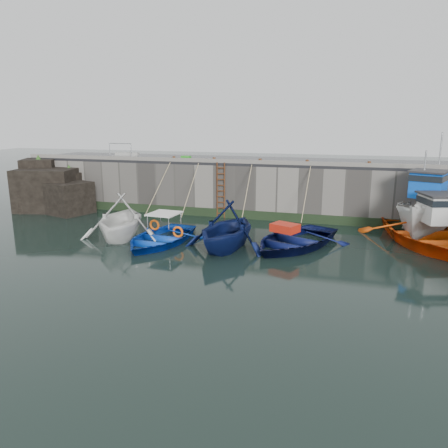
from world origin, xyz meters
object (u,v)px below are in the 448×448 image
(boat_far_white, at_px, (428,215))
(bollard_a, at_px, (174,159))
(boat_near_blacktrim, at_px, (226,248))
(bollard_e, at_px, (369,164))
(bollard_b, at_px, (214,160))
(bollard_c, at_px, (260,161))
(ladder, at_px, (221,190))
(boat_near_white, at_px, (121,237))
(boat_near_navy, at_px, (294,246))
(fish_crate, at_px, (186,158))
(boat_near_blue, at_px, (160,243))
(boat_far_orange, at_px, (430,234))
(bollard_d, at_px, (307,162))

(boat_far_white, bearing_deg, bollard_a, -164.07)
(boat_near_blacktrim, bearing_deg, bollard_e, 52.64)
(bollard_b, distance_m, bollard_c, 2.70)
(ladder, height_order, boat_near_blacktrim, ladder)
(boat_near_white, xyz_separation_m, bollard_c, (5.52, 5.94, 3.30))
(ladder, relative_size, boat_near_navy, 0.59)
(boat_far_white, height_order, bollard_c, boat_far_white)
(fish_crate, height_order, bollard_e, fish_crate)
(boat_near_blue, relative_size, boat_far_white, 0.76)
(boat_far_orange, xyz_separation_m, bollard_d, (-6.00, 2.93, 2.81))
(bollard_e, bearing_deg, boat_near_blacktrim, -133.63)
(fish_crate, xyz_separation_m, bollard_c, (4.60, -0.41, -0.00))
(boat_near_navy, height_order, bollard_d, bollard_d)
(bollard_b, xyz_separation_m, bollard_d, (5.30, 0.00, 0.00))
(boat_near_white, relative_size, boat_near_blue, 0.95)
(ladder, relative_size, bollard_e, 11.43)
(boat_near_navy, bearing_deg, boat_near_blue, -144.79)
(bollard_d, bearing_deg, ladder, -176.00)
(boat_near_blacktrim, height_order, bollard_a, bollard_a)
(bollard_a, xyz_separation_m, bollard_b, (2.50, 0.00, 0.00))
(boat_near_blue, xyz_separation_m, bollard_c, (3.32, 6.29, 3.30))
(boat_far_orange, xyz_separation_m, bollard_a, (-13.80, 2.93, 2.81))
(fish_crate, relative_size, bollard_b, 1.91)
(ladder, distance_m, bollard_d, 5.11)
(fish_crate, bearing_deg, bollard_e, 0.46)
(fish_crate, height_order, bollard_b, fish_crate)
(boat_near_blue, distance_m, bollard_c, 7.84)
(boat_near_blue, bearing_deg, bollard_d, 51.61)
(boat_near_navy, relative_size, bollard_a, 19.38)
(boat_far_white, xyz_separation_m, bollard_e, (-2.87, 1.17, 2.31))
(ladder, bearing_deg, boat_far_orange, -13.51)
(boat_near_blacktrim, height_order, bollard_c, bollard_c)
(bollard_d, bearing_deg, boat_near_navy, -88.84)
(bollard_b, relative_size, bollard_e, 1.00)
(boat_near_white, relative_size, bollard_e, 16.57)
(boat_far_orange, bearing_deg, boat_near_blacktrim, -177.10)
(boat_far_orange, relative_size, bollard_a, 30.51)
(boat_far_orange, xyz_separation_m, bollard_e, (-2.80, 2.93, 2.81))
(boat_near_blacktrim, bearing_deg, bollard_a, 135.57)
(boat_far_orange, bearing_deg, boat_near_navy, -178.25)
(boat_near_blue, relative_size, boat_far_orange, 0.57)
(fish_crate, bearing_deg, boat_near_navy, -33.90)
(ladder, xyz_separation_m, bollard_e, (8.00, 0.34, 1.71))
(boat_near_navy, xyz_separation_m, bollard_b, (-5.40, 5.01, 3.30))
(bollard_b, bearing_deg, fish_crate, 167.93)
(boat_near_blue, bearing_deg, boat_near_navy, 16.80)
(boat_near_navy, bearing_deg, bollard_d, 114.44)
(fish_crate, xyz_separation_m, bollard_d, (7.20, -0.41, -0.00))
(boat_near_blacktrim, xyz_separation_m, bollard_b, (-2.58, 6.21, 3.30))
(boat_far_white, height_order, boat_far_orange, boat_far_white)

